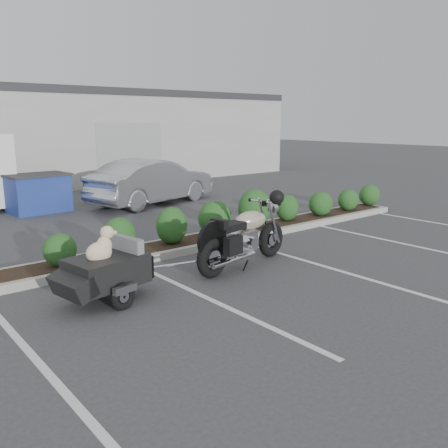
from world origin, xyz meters
TOP-DOWN VIEW (x-y plane):
  - ground at (0.00, 0.00)m, footprint 90.00×90.00m
  - planter_kerb at (1.00, 2.20)m, footprint 12.00×1.00m
  - motorcycle at (0.05, 0.41)m, footprint 2.46×0.99m
  - pet_trailer at (-2.74, 0.43)m, footprint 2.00×1.13m
  - sedan at (2.30, 7.43)m, footprint 4.73×2.59m
  - dumpster at (-1.08, 8.38)m, footprint 1.84×1.33m

SIDE VIEW (x-z plane):
  - ground at x=0.00m, z-range 0.00..0.00m
  - planter_kerb at x=1.00m, z-range 0.00..0.15m
  - pet_trailer at x=-2.74m, z-range -0.09..1.08m
  - motorcycle at x=0.05m, z-range -0.14..1.28m
  - dumpster at x=-1.08m, z-range 0.01..1.15m
  - sedan at x=2.30m, z-range 0.00..1.48m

